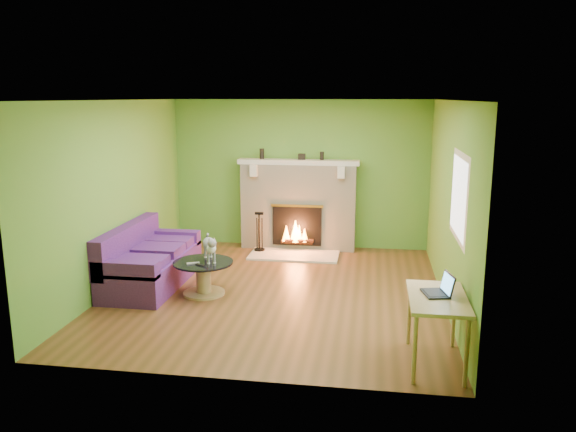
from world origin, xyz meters
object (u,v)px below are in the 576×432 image
(sofa, at_px, (148,262))
(cat, at_px, (209,247))
(desk, at_px, (437,305))
(coffee_table, at_px, (204,275))

(sofa, bearing_deg, cat, -13.00)
(sofa, xyz_separation_m, desk, (3.81, -1.91, 0.30))
(coffee_table, distance_m, cat, 0.40)
(desk, bearing_deg, sofa, 153.37)
(sofa, relative_size, cat, 3.13)
(sofa, height_order, coffee_table, sofa)
(sofa, relative_size, desk, 1.96)
(cat, bearing_deg, coffee_table, -172.94)
(sofa, distance_m, desk, 4.27)
(coffee_table, xyz_separation_m, cat, (0.08, 0.05, 0.38))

